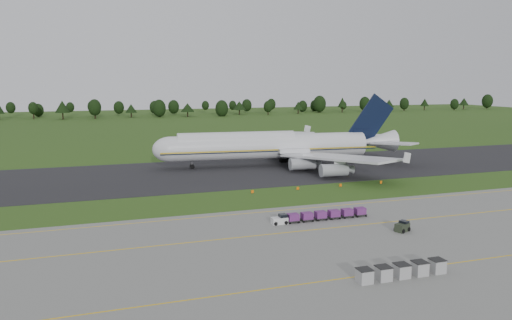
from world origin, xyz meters
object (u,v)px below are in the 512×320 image
object	(u,v)px
baggage_train	(319,215)
edge_markers	(320,187)
aircraft	(274,145)
uld_row	(402,271)
utility_cart	(402,227)

from	to	relation	value
baggage_train	edge_markers	distance (m)	24.34
aircraft	baggage_train	size ratio (longest dim) A/B	4.07
uld_row	edge_markers	world-z (taller)	uld_row
edge_markers	utility_cart	bearing A→B (deg)	-92.72
uld_row	edge_markers	xyz separation A→B (m)	(11.86, 46.20, -0.59)
uld_row	edge_markers	distance (m)	47.70
aircraft	uld_row	bearing A→B (deg)	-99.56
baggage_train	edge_markers	world-z (taller)	baggage_train
utility_cart	edge_markers	xyz separation A→B (m)	(1.48, 31.25, -0.38)
utility_cart	uld_row	distance (m)	18.20
baggage_train	aircraft	bearing A→B (deg)	77.36
baggage_train	uld_row	bearing A→B (deg)	-92.93
aircraft	baggage_train	xyz separation A→B (m)	(-11.42, -50.91, -4.49)
utility_cart	edge_markers	bearing A→B (deg)	87.28
aircraft	edge_markers	bearing A→B (deg)	-91.59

